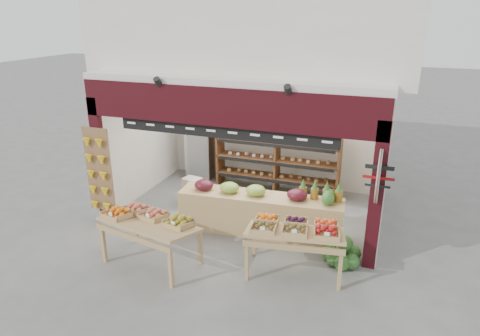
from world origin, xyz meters
name	(u,v)px	position (x,y,z in m)	size (l,w,h in m)	color
ground	(242,217)	(0.00, 0.00, 0.00)	(60.00, 60.00, 0.00)	#61615C
shop_structure	(267,26)	(0.00, 1.61, 3.92)	(6.36, 5.12, 5.40)	white
banana_board	(98,172)	(-2.73, -1.17, 1.12)	(0.60, 0.15, 1.80)	brown
gift_sign	(379,176)	(2.75, -1.15, 1.75)	(0.04, 0.93, 0.92)	#A6D1B9
back_shelving	(277,144)	(0.31, 1.70, 1.20)	(3.06, 0.50, 1.89)	brown
refrigerator	(204,145)	(-1.73, 1.84, 0.94)	(0.73, 0.73, 1.87)	#B6B9BD
cardboard_stack	(201,197)	(-1.07, 0.19, 0.24)	(1.03, 0.75, 0.67)	beige
mid_counter	(260,212)	(0.57, -0.53, 0.45)	(3.30, 0.89, 1.04)	tan
display_table_left	(147,220)	(-0.98, -2.17, 0.80)	(1.78, 1.20, 1.04)	tan
display_table_right	(295,229)	(1.54, -1.65, 0.81)	(1.75, 1.16, 1.03)	tan
watermelon_pile	(342,254)	(2.29, -1.12, 0.18)	(0.69, 0.69, 0.54)	#1A4517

